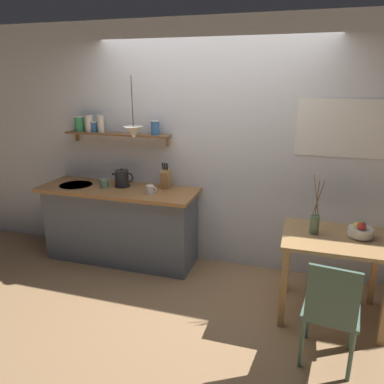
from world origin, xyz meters
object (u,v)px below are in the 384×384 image
at_px(coffee_mug_spare, 150,189).
at_px(pendant_lamp, 134,132).
at_px(fruit_bowl, 360,230).
at_px(knife_block, 166,178).
at_px(electric_kettle, 122,179).
at_px(dining_chair_near, 331,309).
at_px(twig_vase, 315,223).
at_px(dining_table, 335,251).
at_px(coffee_mug_by_sink, 104,183).

distance_m(coffee_mug_spare, pendant_lamp, 0.64).
relative_size(fruit_bowl, knife_block, 0.68).
height_order(electric_kettle, coffee_mug_spare, electric_kettle).
distance_m(fruit_bowl, knife_block, 2.06).
bearing_deg(dining_chair_near, twig_vase, 101.47).
bearing_deg(dining_table, knife_block, 162.49).
distance_m(twig_vase, electric_kettle, 2.17).
xyz_separation_m(dining_chair_near, knife_block, (-1.74, 1.24, 0.53)).
bearing_deg(coffee_mug_by_sink, knife_block, 14.30).
bearing_deg(knife_block, dining_table, -17.51).
distance_m(dining_chair_near, fruit_bowl, 0.85).
xyz_separation_m(twig_vase, electric_kettle, (-2.11, 0.47, 0.12)).
bearing_deg(coffee_mug_spare, dining_chair_near, -28.72).
bearing_deg(coffee_mug_spare, twig_vase, -10.22).
relative_size(dining_chair_near, knife_block, 2.93).
relative_size(dining_table, electric_kettle, 3.50).
height_order(dining_chair_near, fruit_bowl, fruit_bowl).
relative_size(twig_vase, coffee_mug_spare, 4.17).
relative_size(dining_table, coffee_mug_by_sink, 6.61).
relative_size(dining_chair_near, fruit_bowl, 4.28).
bearing_deg(twig_vase, dining_chair_near, -78.53).
distance_m(dining_chair_near, electric_kettle, 2.59).
xyz_separation_m(coffee_mug_by_sink, pendant_lamp, (0.44, -0.08, 0.62)).
bearing_deg(electric_kettle, coffee_mug_by_sink, -151.12).
bearing_deg(dining_chair_near, dining_table, 86.02).
bearing_deg(coffee_mug_spare, pendant_lamp, -173.71).
xyz_separation_m(dining_table, knife_block, (-1.79, 0.57, 0.38)).
xyz_separation_m(knife_block, coffee_mug_by_sink, (-0.69, -0.18, -0.07)).
bearing_deg(pendant_lamp, dining_table, -8.69).
bearing_deg(fruit_bowl, coffee_mug_by_sink, 172.82).
height_order(electric_kettle, coffee_mug_by_sink, electric_kettle).
height_order(dining_chair_near, knife_block, knife_block).
distance_m(dining_table, coffee_mug_spare, 1.94).
bearing_deg(coffee_mug_spare, fruit_bowl, -7.57).
relative_size(knife_block, coffee_mug_spare, 2.35).
height_order(coffee_mug_by_sink, pendant_lamp, pendant_lamp).
bearing_deg(dining_chair_near, coffee_mug_by_sink, 156.30).
height_order(electric_kettle, pendant_lamp, pendant_lamp).
relative_size(fruit_bowl, pendant_lamp, 0.33).
distance_m(twig_vase, coffee_mug_spare, 1.73).
relative_size(twig_vase, electric_kettle, 2.07).
relative_size(fruit_bowl, coffee_mug_spare, 1.61).
relative_size(coffee_mug_by_sink, coffee_mug_spare, 1.07).
bearing_deg(coffee_mug_by_sink, dining_table, -8.93).
bearing_deg(pendant_lamp, dining_chair_near, -26.40).
relative_size(dining_table, twig_vase, 1.69).
bearing_deg(dining_table, pendant_lamp, 171.31).
distance_m(knife_block, pendant_lamp, 0.65).
height_order(twig_vase, pendant_lamp, pendant_lamp).
height_order(dining_chair_near, coffee_mug_spare, coffee_mug_spare).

